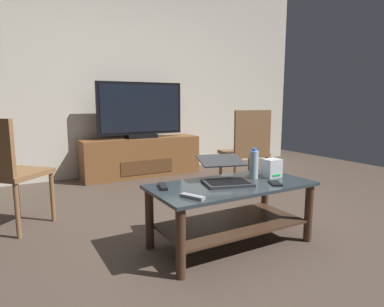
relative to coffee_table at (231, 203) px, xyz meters
name	(u,v)px	position (x,y,z in m)	size (l,w,h in m)	color
ground_plane	(210,237)	(-0.06, 0.17, -0.31)	(7.68, 7.68, 0.00)	#4C3D33
back_wall	(109,74)	(-0.06, 2.75, 1.09)	(6.40, 0.12, 2.80)	beige
coffee_table	(231,203)	(0.00, 0.00, 0.00)	(1.16, 0.57, 0.45)	#2D383D
media_cabinet	(141,157)	(0.25, 2.43, -0.04)	(1.62, 0.43, 0.53)	brown
television	(141,111)	(0.25, 2.41, 0.59)	(1.19, 0.20, 0.75)	black
dining_chair	(247,148)	(0.94, 0.99, 0.21)	(0.51, 0.51, 0.93)	brown
side_chair	(6,168)	(-1.38, 1.09, 0.20)	(0.62, 0.62, 0.90)	brown
laptop	(225,173)	(-0.01, 0.07, 0.21)	(0.42, 0.47, 0.17)	#333338
router_box	(272,168)	(0.39, 0.02, 0.21)	(0.13, 0.11, 0.14)	silver
water_bottle_near	(254,164)	(0.24, 0.05, 0.25)	(0.07, 0.07, 0.23)	silver
cell_phone	(275,183)	(0.26, -0.16, 0.15)	(0.07, 0.14, 0.01)	black
tv_remote	(192,197)	(-0.41, -0.17, 0.15)	(0.04, 0.16, 0.02)	#99999E
soundbar_remote	(163,187)	(-0.47, 0.13, 0.15)	(0.04, 0.16, 0.02)	black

